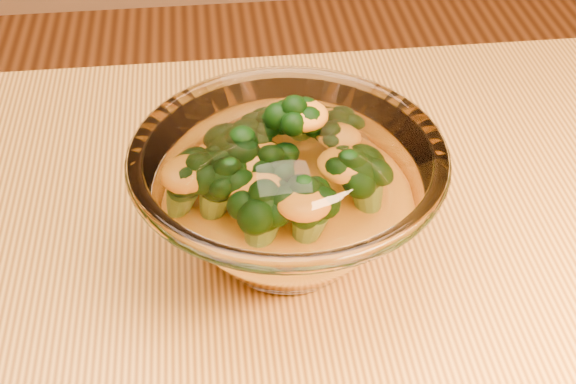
{
  "coord_description": "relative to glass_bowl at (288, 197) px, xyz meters",
  "views": [
    {
      "loc": [
        -0.17,
        -0.31,
        1.17
      ],
      "look_at": [
        -0.12,
        0.12,
        0.81
      ],
      "focal_mm": 50.0,
      "sensor_mm": 36.0,
      "label": 1
    }
  ],
  "objects": [
    {
      "name": "broccoli_heap",
      "position": [
        -0.01,
        0.01,
        0.01
      ],
      "size": [
        0.15,
        0.13,
        0.08
      ],
      "color": "black",
      "rests_on": "cheese_sauce"
    },
    {
      "name": "glass_bowl",
      "position": [
        0.0,
        0.0,
        0.0
      ],
      "size": [
        0.22,
        0.22,
        0.1
      ],
      "color": "white",
      "rests_on": "table"
    },
    {
      "name": "cheese_sauce",
      "position": [
        0.0,
        0.0,
        -0.02
      ],
      "size": [
        0.13,
        0.13,
        0.04
      ],
      "primitive_type": "ellipsoid",
      "color": "orange",
      "rests_on": "glass_bowl"
    }
  ]
}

